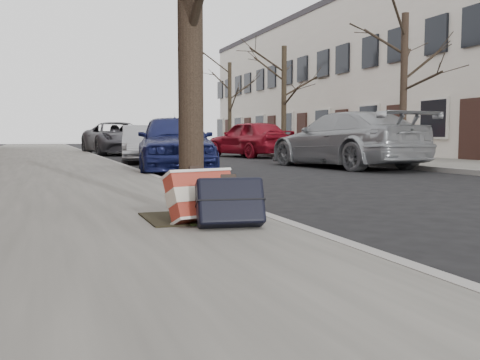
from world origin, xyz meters
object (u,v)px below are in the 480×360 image
object	(u,v)px
suitcase_navy	(230,202)
car_near_mid	(143,144)
car_near_front	(174,143)
suitcase_red	(202,196)

from	to	relation	value
suitcase_navy	car_near_mid	size ratio (longest dim) A/B	0.15
suitcase_navy	car_near_mid	xyz separation A→B (m)	(1.73, 13.65, 0.28)
suitcase_navy	car_near_front	size ratio (longest dim) A/B	0.13
suitcase_navy	car_near_front	bearing A→B (deg)	88.89
suitcase_red	car_near_front	size ratio (longest dim) A/B	0.15
suitcase_red	suitcase_navy	world-z (taller)	suitcase_red
suitcase_navy	car_near_front	distance (m)	8.42
suitcase_navy	car_near_front	world-z (taller)	car_near_front
suitcase_red	suitcase_navy	distance (m)	0.36
suitcase_red	car_near_mid	bearing A→B (deg)	66.58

